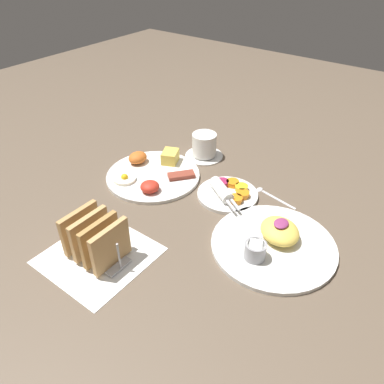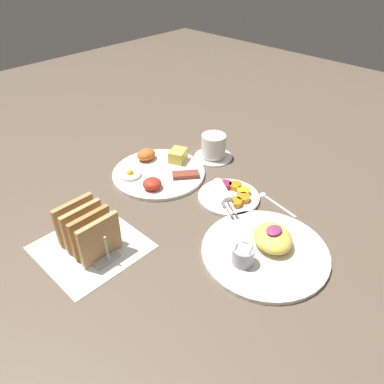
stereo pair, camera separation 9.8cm
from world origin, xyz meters
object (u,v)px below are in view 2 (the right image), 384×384
plate_breakfast (158,171)px  plate_foreground (265,248)px  toast_rack (88,230)px  coffee_cup (213,147)px  plate_condiments (229,195)px

plate_breakfast → plate_foreground: bearing=-97.3°
plate_foreground → toast_rack: toast_rack is taller
coffee_cup → toast_rack: bearing=-172.5°
toast_rack → coffee_cup: toast_rack is taller
plate_breakfast → plate_condiments: (0.05, -0.23, 0.00)m
plate_breakfast → toast_rack: toast_rack is taller
plate_condiments → toast_rack: size_ratio=1.11×
plate_breakfast → plate_condiments: bearing=-78.2°
plate_breakfast → coffee_cup: coffee_cup is taller
plate_condiments → coffee_cup: 0.22m
plate_condiments → toast_rack: toast_rack is taller
plate_condiments → toast_rack: (-0.36, 0.11, 0.04)m
plate_foreground → toast_rack: 0.40m
plate_breakfast → plate_foreground: plate_foreground is taller
plate_foreground → toast_rack: bearing=131.3°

